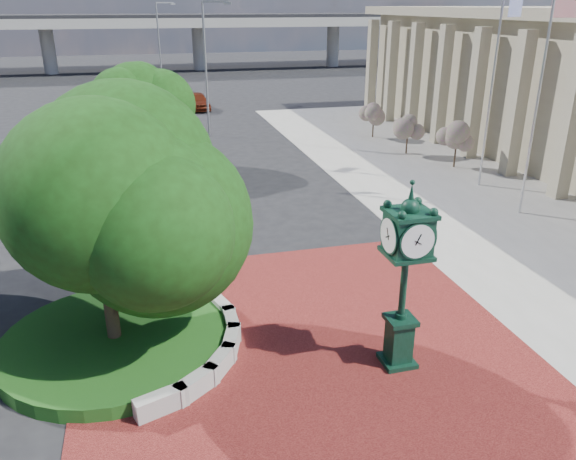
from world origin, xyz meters
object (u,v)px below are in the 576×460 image
(street_lamp_near, at_px, (208,59))
(post_clock, at_px, (405,271))
(flagpole_a, at_px, (537,104))
(flagpole_b, at_px, (491,91))
(parked_car, at_px, (197,101))
(street_lamp_far, at_px, (161,43))

(street_lamp_near, bearing_deg, post_clock, -87.81)
(flagpole_a, relative_size, flagpole_b, 1.01)
(parked_car, relative_size, street_lamp_far, 0.50)
(flagpole_b, xyz_separation_m, street_lamp_near, (-11.88, 15.54, 0.41))
(post_clock, xyz_separation_m, parked_car, (-1.00, 39.71, -1.96))
(post_clock, bearing_deg, street_lamp_far, 94.17)
(post_clock, height_order, street_lamp_far, street_lamp_far)
(post_clock, bearing_deg, parked_car, 91.44)
(parked_car, bearing_deg, street_lamp_far, 103.82)
(post_clock, distance_m, flagpole_b, 17.28)
(street_lamp_far, bearing_deg, parked_car, -71.51)
(flagpole_b, bearing_deg, post_clock, -128.96)
(parked_car, bearing_deg, post_clock, -93.23)
(flagpole_a, bearing_deg, street_lamp_near, 119.80)
(parked_car, distance_m, flagpole_b, 29.18)
(parked_car, distance_m, flagpole_a, 32.83)
(flagpole_b, distance_m, street_lamp_near, 19.57)
(flagpole_b, relative_size, street_lamp_far, 1.06)
(flagpole_a, distance_m, street_lamp_near, 22.76)
(street_lamp_near, bearing_deg, parked_car, 89.43)
(flagpole_a, relative_size, street_lamp_near, 1.06)
(flagpole_b, height_order, street_lamp_far, flagpole_b)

